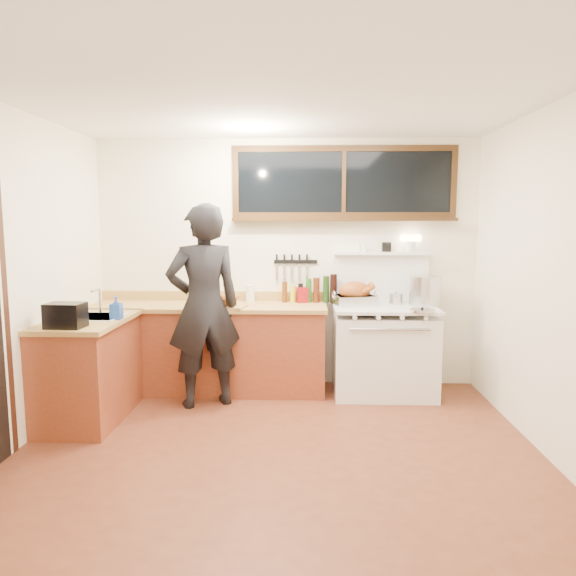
{
  "coord_description": "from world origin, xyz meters",
  "views": [
    {
      "loc": [
        0.21,
        -3.71,
        1.73
      ],
      "look_at": [
        0.05,
        0.85,
        1.15
      ],
      "focal_mm": 32.0,
      "sensor_mm": 36.0,
      "label": 1
    }
  ],
  "objects_px": {
    "vintage_stove": "(384,348)",
    "man": "(204,306)",
    "roast_turkey": "(355,295)",
    "cutting_board": "(227,302)"
  },
  "relations": [
    {
      "from": "vintage_stove",
      "to": "man",
      "type": "xyz_separation_m",
      "value": [
        -1.75,
        -0.4,
        0.49
      ]
    },
    {
      "from": "vintage_stove",
      "to": "roast_turkey",
      "type": "xyz_separation_m",
      "value": [
        -0.29,
        0.07,
        0.53
      ]
    },
    {
      "from": "roast_turkey",
      "to": "man",
      "type": "bearing_deg",
      "value": -162.16
    },
    {
      "from": "vintage_stove",
      "to": "man",
      "type": "height_order",
      "value": "man"
    },
    {
      "from": "man",
      "to": "roast_turkey",
      "type": "distance_m",
      "value": 1.53
    },
    {
      "from": "vintage_stove",
      "to": "roast_turkey",
      "type": "distance_m",
      "value": 0.61
    },
    {
      "from": "man",
      "to": "cutting_board",
      "type": "height_order",
      "value": "man"
    },
    {
      "from": "man",
      "to": "roast_turkey",
      "type": "relative_size",
      "value": 4.16
    },
    {
      "from": "man",
      "to": "vintage_stove",
      "type": "bearing_deg",
      "value": 12.89
    },
    {
      "from": "cutting_board",
      "to": "roast_turkey",
      "type": "distance_m",
      "value": 1.29
    }
  ]
}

